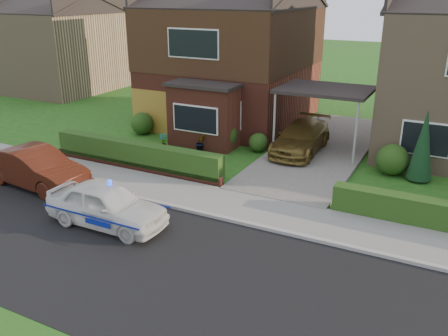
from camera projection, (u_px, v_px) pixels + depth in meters
The scene contains 22 objects.
ground at pixel (194, 277), 11.68m from camera, with size 120.00×120.00×0.00m, color #1A5115.
road at pixel (194, 277), 11.68m from camera, with size 60.00×6.00×0.02m, color black.
kerb at pixel (246, 223), 14.20m from camera, with size 60.00×0.16×0.12m, color #9E9993.
sidewalk at pixel (259, 210), 15.08m from camera, with size 60.00×2.00×0.10m, color slate.
driveway at pixel (321, 149), 20.82m from camera, with size 3.80×12.00×0.12m, color #666059.
house_left at pixel (232, 48), 24.38m from camera, with size 7.50×9.53×7.25m.
carport_link at pixel (325, 91), 19.87m from camera, with size 3.80×3.00×2.77m.
garage_door at pixel (151, 112), 23.12m from camera, with size 2.20×0.10×2.10m, color olive.
dwarf_wall at pixel (135, 166), 18.50m from camera, with size 7.70×0.25×0.36m, color brown.
hedge_left at pixel (137, 169), 18.69m from camera, with size 7.50×0.55×0.90m, color #163410.
shrub_left_far at pixel (142, 123), 23.02m from camera, with size 1.08×1.08×1.08m, color #163410.
shrub_left_mid at pixel (222, 134), 20.90m from camera, with size 1.32×1.32×1.32m, color #163410.
shrub_left_near at pixel (258, 142), 20.55m from camera, with size 0.84×0.84×0.84m, color #163410.
shrub_right_near at pixel (392, 160), 17.94m from camera, with size 1.20×1.20×1.20m, color #163410.
conifer_a at pixel (423, 147), 17.10m from camera, with size 0.90×0.90×2.60m, color black.
neighbour_left at pixel (60, 52), 32.60m from camera, with size 6.50×7.00×5.20m, color #967B5C.
police_car at pixel (107, 205), 14.02m from camera, with size 3.49×3.81×1.46m.
driveway_car at pixel (301, 137), 20.15m from camera, with size 1.73×4.26×1.24m, color brown.
street_car at pixel (36, 168), 16.78m from camera, with size 4.22×1.47×1.39m, color #41190E.
potted_plant_a at pixel (163, 141), 21.00m from camera, with size 0.36×0.24×0.68m, color gray.
potted_plant_b at pixel (200, 143), 20.61m from camera, with size 0.34×0.42×0.77m, color gray.
potted_plant_c at pixel (200, 139), 21.16m from camera, with size 0.43×0.43×0.77m, color gray.
Camera 1 is at (5.19, -8.56, 6.63)m, focal length 38.00 mm.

